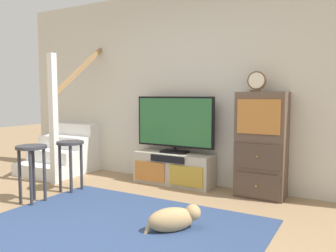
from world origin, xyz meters
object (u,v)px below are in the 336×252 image
object	(u,v)px
side_cabinet	(261,145)
dog	(174,219)
desk_clock	(257,82)
bar_stool_far	(70,154)
bar_stool_near	(32,160)
television	(175,123)
media_console	(174,169)

from	to	relation	value
side_cabinet	dog	size ratio (longest dim) A/B	2.77
side_cabinet	desk_clock	bearing A→B (deg)	-167.62
side_cabinet	bar_stool_far	bearing A→B (deg)	-156.47
bar_stool_near	dog	distance (m)	1.85
bar_stool_far	dog	xyz separation A→B (m)	(1.78, -0.49, -0.37)
bar_stool_far	dog	distance (m)	1.88
television	desk_clock	distance (m)	1.25
media_console	bar_stool_far	size ratio (longest dim) A/B	1.74
desk_clock	bar_stool_far	xyz separation A→B (m)	(-2.12, -0.94, -0.91)
desk_clock	dog	world-z (taller)	desk_clock
bar_stool_far	television	bearing A→B (deg)	44.21
television	side_cabinet	world-z (taller)	side_cabinet
desk_clock	bar_stool_far	size ratio (longest dim) A/B	0.38
side_cabinet	dog	bearing A→B (deg)	-105.87
side_cabinet	television	bearing A→B (deg)	179.35
bar_stool_near	bar_stool_far	distance (m)	0.57
television	dog	size ratio (longest dim) A/B	2.52
bar_stool_far	dog	world-z (taller)	bar_stool_far
side_cabinet	desk_clock	xyz separation A→B (m)	(-0.07, -0.01, 0.76)
desk_clock	dog	bearing A→B (deg)	-103.47
media_console	side_cabinet	world-z (taller)	side_cabinet
side_cabinet	dog	xyz separation A→B (m)	(-0.41, -1.44, -0.52)
television	desk_clock	xyz separation A→B (m)	(1.13, -0.03, 0.54)
media_console	dog	world-z (taller)	media_console
bar_stool_near	television	bearing A→B (deg)	56.26
dog	desk_clock	bearing A→B (deg)	76.53
media_console	bar_stool_far	world-z (taller)	bar_stool_far
television	desk_clock	world-z (taller)	desk_clock
side_cabinet	bar_stool_far	distance (m)	2.39
media_console	television	xyz separation A→B (m)	(-0.00, 0.02, 0.63)
dog	media_console	bearing A→B (deg)	118.68
dog	bar_stool_near	bearing A→B (deg)	-177.61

